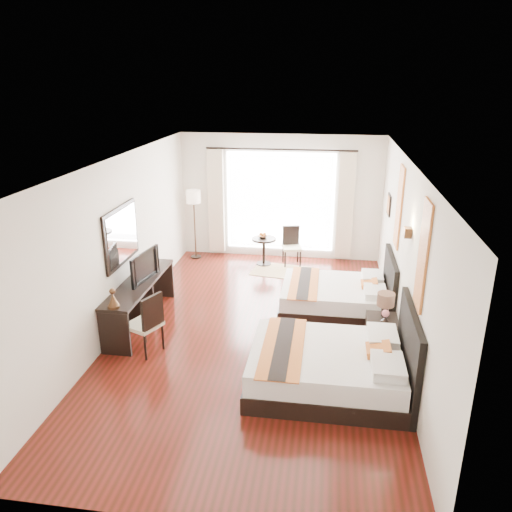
# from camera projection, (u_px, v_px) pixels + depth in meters

# --- Properties ---
(floor) EXTENTS (4.50, 7.50, 0.01)m
(floor) POSITION_uv_depth(u_px,v_px,m) (256.00, 333.00, 8.20)
(floor) COLOR #3A140A
(floor) RESTS_ON ground
(ceiling) EXTENTS (4.50, 7.50, 0.02)m
(ceiling) POSITION_uv_depth(u_px,v_px,m) (256.00, 163.00, 7.24)
(ceiling) COLOR white
(ceiling) RESTS_ON wall_headboard
(wall_headboard) EXTENTS (0.01, 7.50, 2.80)m
(wall_headboard) POSITION_uv_depth(u_px,v_px,m) (405.00, 260.00, 7.41)
(wall_headboard) COLOR silver
(wall_headboard) RESTS_ON floor
(wall_desk) EXTENTS (0.01, 7.50, 2.80)m
(wall_desk) POSITION_uv_depth(u_px,v_px,m) (118.00, 246.00, 8.03)
(wall_desk) COLOR silver
(wall_desk) RESTS_ON floor
(wall_window) EXTENTS (4.50, 0.01, 2.80)m
(wall_window) POSITION_uv_depth(u_px,v_px,m) (280.00, 197.00, 11.20)
(wall_window) COLOR silver
(wall_window) RESTS_ON floor
(wall_entry) EXTENTS (4.50, 0.01, 2.80)m
(wall_entry) POSITION_uv_depth(u_px,v_px,m) (191.00, 399.00, 4.24)
(wall_entry) COLOR silver
(wall_entry) RESTS_ON floor
(window_glass) EXTENTS (2.40, 0.02, 2.20)m
(window_glass) POSITION_uv_depth(u_px,v_px,m) (280.00, 202.00, 11.22)
(window_glass) COLOR white
(window_glass) RESTS_ON wall_window
(sheer_curtain) EXTENTS (2.30, 0.02, 2.10)m
(sheer_curtain) POSITION_uv_depth(u_px,v_px,m) (280.00, 203.00, 11.17)
(sheer_curtain) COLOR white
(sheer_curtain) RESTS_ON wall_window
(drape_left) EXTENTS (0.35, 0.14, 2.35)m
(drape_left) POSITION_uv_depth(u_px,v_px,m) (216.00, 202.00, 11.33)
(drape_left) COLOR beige
(drape_left) RESTS_ON floor
(drape_right) EXTENTS (0.35, 0.14, 2.35)m
(drape_right) POSITION_uv_depth(u_px,v_px,m) (345.00, 206.00, 10.94)
(drape_right) COLOR beige
(drape_right) RESTS_ON floor
(art_panel_near) EXTENTS (0.03, 0.50, 1.35)m
(art_panel_near) POSITION_uv_depth(u_px,v_px,m) (423.00, 256.00, 5.99)
(art_panel_near) COLOR maroon
(art_panel_near) RESTS_ON wall_headboard
(art_panel_far) EXTENTS (0.03, 0.50, 1.35)m
(art_panel_far) POSITION_uv_depth(u_px,v_px,m) (399.00, 207.00, 8.19)
(art_panel_far) COLOR maroon
(art_panel_far) RESTS_ON wall_headboard
(wall_sconce) EXTENTS (0.10, 0.14, 0.14)m
(wall_sconce) POSITION_uv_depth(u_px,v_px,m) (408.00, 233.00, 6.97)
(wall_sconce) COLOR #412917
(wall_sconce) RESTS_ON wall_headboard
(mirror_frame) EXTENTS (0.04, 1.25, 0.95)m
(mirror_frame) POSITION_uv_depth(u_px,v_px,m) (121.00, 235.00, 8.06)
(mirror_frame) COLOR black
(mirror_frame) RESTS_ON wall_desk
(mirror_glass) EXTENTS (0.01, 1.12, 0.82)m
(mirror_glass) POSITION_uv_depth(u_px,v_px,m) (123.00, 235.00, 8.06)
(mirror_glass) COLOR white
(mirror_glass) RESTS_ON mirror_frame
(bed_near) EXTENTS (2.12, 1.66, 1.20)m
(bed_near) POSITION_uv_depth(u_px,v_px,m) (333.00, 367.00, 6.69)
(bed_near) COLOR black
(bed_near) RESTS_ON floor
(bed_far) EXTENTS (1.92, 1.50, 1.08)m
(bed_far) POSITION_uv_depth(u_px,v_px,m) (339.00, 296.00, 8.88)
(bed_far) COLOR black
(bed_far) RESTS_ON floor
(nightstand) EXTENTS (0.46, 0.57, 0.55)m
(nightstand) POSITION_uv_depth(u_px,v_px,m) (381.00, 335.00, 7.56)
(nightstand) COLOR black
(nightstand) RESTS_ON floor
(table_lamp) EXTENTS (0.26, 0.26, 0.42)m
(table_lamp) POSITION_uv_depth(u_px,v_px,m) (386.00, 301.00, 7.50)
(table_lamp) COLOR black
(table_lamp) RESTS_ON nightstand
(vase) EXTENTS (0.13, 0.13, 0.13)m
(vase) POSITION_uv_depth(u_px,v_px,m) (385.00, 324.00, 7.30)
(vase) COLOR black
(vase) RESTS_ON nightstand
(console_desk) EXTENTS (0.50, 2.20, 0.76)m
(console_desk) POSITION_uv_depth(u_px,v_px,m) (140.00, 302.00, 8.43)
(console_desk) COLOR black
(console_desk) RESTS_ON floor
(television) EXTENTS (0.25, 0.88, 0.50)m
(television) POSITION_uv_depth(u_px,v_px,m) (141.00, 266.00, 8.30)
(television) COLOR black
(television) RESTS_ON console_desk
(bronze_figurine) EXTENTS (0.20, 0.20, 0.27)m
(bronze_figurine) POSITION_uv_depth(u_px,v_px,m) (113.00, 299.00, 7.33)
(bronze_figurine) COLOR #412917
(bronze_figurine) RESTS_ON console_desk
(desk_chair) EXTENTS (0.59, 0.59, 0.97)m
(desk_chair) POSITION_uv_depth(u_px,v_px,m) (146.00, 334.00, 7.56)
(desk_chair) COLOR beige
(desk_chair) RESTS_ON floor
(floor_lamp) EXTENTS (0.32, 0.32, 1.58)m
(floor_lamp) POSITION_uv_depth(u_px,v_px,m) (194.00, 201.00, 11.12)
(floor_lamp) COLOR black
(floor_lamp) RESTS_ON floor
(side_table) EXTENTS (0.54, 0.54, 0.62)m
(side_table) POSITION_uv_depth(u_px,v_px,m) (264.00, 251.00, 11.05)
(side_table) COLOR black
(side_table) RESTS_ON floor
(fruit_bowl) EXTENTS (0.24, 0.24, 0.05)m
(fruit_bowl) POSITION_uv_depth(u_px,v_px,m) (263.00, 237.00, 10.96)
(fruit_bowl) COLOR #462B19
(fruit_bowl) RESTS_ON side_table
(window_chair) EXTENTS (0.48, 0.48, 0.85)m
(window_chair) POSITION_uv_depth(u_px,v_px,m) (292.00, 253.00, 11.07)
(window_chair) COLOR beige
(window_chair) RESTS_ON floor
(jute_rug) EXTENTS (1.31, 0.99, 0.01)m
(jute_rug) POSITION_uv_depth(u_px,v_px,m) (281.00, 271.00, 10.77)
(jute_rug) COLOR tan
(jute_rug) RESTS_ON floor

